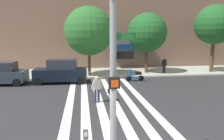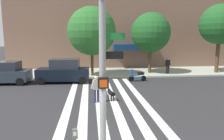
# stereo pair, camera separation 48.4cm
# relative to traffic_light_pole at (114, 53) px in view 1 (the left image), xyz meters

# --- Properties ---
(ground_plane) EXTENTS (160.00, 160.00, 0.00)m
(ground_plane) POSITION_rel_traffic_light_pole_xyz_m (0.68, 7.27, -3.52)
(ground_plane) COLOR #2B2B2D
(sidewalk_far) EXTENTS (80.00, 6.00, 0.15)m
(sidewalk_far) POSITION_rel_traffic_light_pole_xyz_m (0.68, 17.06, -3.45)
(sidewalk_far) COLOR #ACB2A1
(sidewalk_far) RESTS_ON ground_plane
(crosswalk_stripes) EXTENTS (4.95, 12.98, 0.01)m
(crosswalk_stripes) POSITION_rel_traffic_light_pole_xyz_m (0.62, 7.27, -3.52)
(crosswalk_stripes) COLOR silver
(crosswalk_stripes) RESTS_ON ground_plane
(traffic_light_pole) EXTENTS (0.74, 0.46, 5.80)m
(traffic_light_pole) POSITION_rel_traffic_light_pole_xyz_m (0.00, 0.00, 0.00)
(traffic_light_pole) COLOR gray
(traffic_light_pole) RESTS_ON sidewalk_near
(parked_car_near_curb) EXTENTS (4.32, 2.06, 1.91)m
(parked_car_near_curb) POSITION_rel_traffic_light_pole_xyz_m (-7.62, 12.71, -2.61)
(parked_car_near_curb) COLOR #2A3440
(parked_car_near_curb) RESTS_ON ground_plane
(parked_car_behind_first) EXTENTS (4.48, 2.03, 2.07)m
(parked_car_behind_first) POSITION_rel_traffic_light_pole_xyz_m (-2.63, 12.71, -2.54)
(parked_car_behind_first) COLOR black
(parked_car_behind_first) RESTS_ON ground_plane
(parked_scooter) EXTENTS (1.63, 0.50, 1.11)m
(parked_scooter) POSITION_rel_traffic_light_pole_xyz_m (3.88, 12.53, -3.04)
(parked_scooter) COLOR black
(parked_scooter) RESTS_ON ground_plane
(street_tree_nearest) EXTENTS (4.72, 4.72, 6.71)m
(street_tree_nearest) POSITION_rel_traffic_light_pole_xyz_m (-0.13, 15.06, 0.98)
(street_tree_nearest) COLOR #4C3823
(street_tree_nearest) RESTS_ON sidewalk_far
(street_tree_middle) EXTENTS (4.14, 4.14, 6.33)m
(street_tree_middle) POSITION_rel_traffic_light_pole_xyz_m (6.01, 16.01, 0.88)
(street_tree_middle) COLOR #4C3823
(street_tree_middle) RESTS_ON sidewalk_far
(street_tree_further) EXTENTS (4.21, 4.21, 7.22)m
(street_tree_further) POSITION_rel_traffic_light_pole_xyz_m (13.29, 15.47, 1.72)
(street_tree_further) COLOR #4C3823
(street_tree_further) RESTS_ON sidewalk_far
(pedestrian_dog_walker) EXTENTS (0.70, 0.33, 1.64)m
(pedestrian_dog_walker) POSITION_rel_traffic_light_pole_xyz_m (0.02, 6.76, -2.59)
(pedestrian_dog_walker) COLOR #282D4C
(pedestrian_dog_walker) RESTS_ON ground_plane
(dog_on_leash) EXTENTS (0.44, 1.09, 0.65)m
(dog_on_leash) POSITION_rel_traffic_light_pole_xyz_m (0.93, 7.17, -3.08)
(dog_on_leash) COLOR black
(dog_on_leash) RESTS_ON ground_plane
(pedestrian_bystander) EXTENTS (0.71, 0.31, 1.64)m
(pedestrian_bystander) POSITION_rel_traffic_light_pole_xyz_m (7.78, 15.39, -2.44)
(pedestrian_bystander) COLOR black
(pedestrian_bystander) RESTS_ON sidewalk_far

